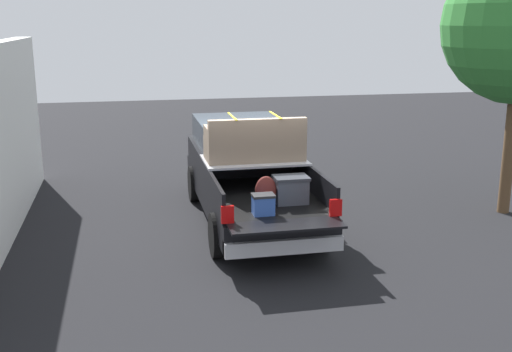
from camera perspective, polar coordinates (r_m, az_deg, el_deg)
ground_plane at (r=12.53m, az=-0.57°, el=-4.22°), size 40.00×40.00×0.00m
pickup_truck at (r=12.62m, az=-0.91°, el=0.46°), size 6.05×2.06×2.23m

